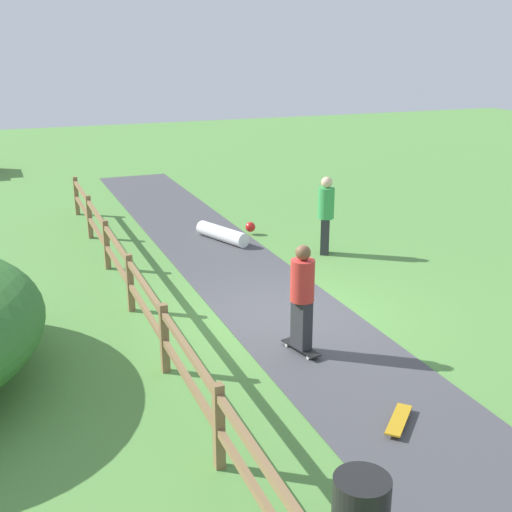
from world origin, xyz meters
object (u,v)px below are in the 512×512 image
skater_fallen (224,233)px  skateboard_loose (399,420)px  bystander_green (326,212)px  skater_riding (302,294)px

skater_fallen → skateboard_loose: (-0.62, -8.80, -0.11)m
bystander_green → skateboard_loose: bearing=-109.6°
bystander_green → skater_riding: bearing=-121.2°
bystander_green → skater_fallen: bearing=135.3°
skateboard_loose → bystander_green: size_ratio=0.39×
skater_fallen → skateboard_loose: 8.82m
skater_riding → skateboard_loose: 2.60m
skater_riding → skater_fallen: skater_riding is taller
skater_riding → skateboard_loose: bearing=-83.4°
skater_riding → skateboard_loose: skater_riding is taller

